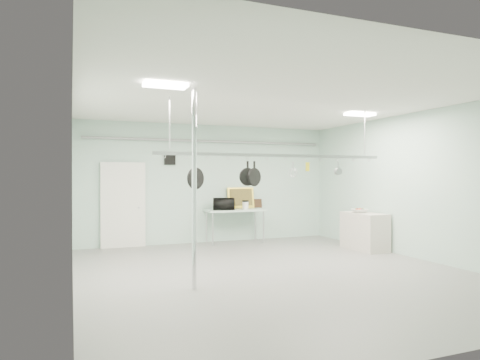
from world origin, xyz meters
name	(u,v)px	position (x,y,z in m)	size (l,w,h in m)	color
floor	(274,272)	(0.00, 0.00, 0.00)	(8.00, 8.00, 0.00)	gray
ceiling	(274,101)	(0.00, 0.00, 3.19)	(7.00, 8.00, 0.02)	silver
back_wall	(209,184)	(0.00, 3.99, 1.60)	(7.00, 0.02, 3.20)	#B0D3BF
right_wall	(419,185)	(3.49, 0.00, 1.60)	(0.02, 8.00, 3.20)	#B0D3BF
door	(123,206)	(-2.30, 3.94, 1.05)	(1.10, 0.10, 2.20)	silver
wall_vent	(170,159)	(-1.10, 3.97, 2.25)	(0.30, 0.04, 0.30)	black
conduit_pipe	(210,141)	(0.00, 3.90, 2.75)	(0.07, 0.07, 6.60)	gray
chrome_pole	(194,188)	(-1.70, -0.60, 1.60)	(0.08, 0.08, 3.20)	silver
prep_table	(235,212)	(0.60, 3.60, 0.83)	(1.60, 0.70, 0.91)	silver
side_cabinet	(364,231)	(3.15, 1.40, 0.45)	(0.60, 1.20, 0.90)	beige
pot_rack	(276,154)	(0.20, 0.30, 2.23)	(4.80, 0.06, 1.00)	#B7B7BC
light_panel_left	(165,85)	(-2.20, -0.80, 3.16)	(0.65, 0.30, 0.05)	white
light_panel_right	(360,114)	(2.40, 0.60, 3.16)	(0.65, 0.30, 0.05)	white
microwave	(224,204)	(0.25, 3.51, 1.06)	(0.57, 0.38, 0.31)	black
coffee_canister	(245,206)	(0.85, 3.47, 1.01)	(0.16, 0.16, 0.20)	silver
painting_large	(241,198)	(0.89, 3.90, 1.20)	(0.78, 0.05, 0.58)	gold
painting_small	(257,203)	(1.37, 3.90, 1.03)	(0.30, 0.04, 0.25)	#331F11
fruit_bowl	(360,211)	(3.06, 1.47, 0.95)	(0.39, 0.39, 0.09)	silver
skillet_left	(196,175)	(-1.43, 0.30, 1.82)	(0.40, 0.06, 0.54)	black
skillet_mid	(248,173)	(-0.41, 0.30, 1.85)	(0.34, 0.06, 0.46)	black
skillet_right	(254,173)	(-0.27, 0.30, 1.85)	(0.35, 0.06, 0.47)	black
whisk	(293,170)	(0.57, 0.30, 1.93)	(0.18, 0.18, 0.31)	silver
grater	(308,167)	(0.90, 0.30, 1.99)	(0.08, 0.02, 0.20)	#C37C16
saucepan	(338,169)	(1.63, 0.30, 1.95)	(0.14, 0.09, 0.26)	#A5A4A9
fruit_cluster	(360,209)	(3.06, 1.47, 0.99)	(0.24, 0.24, 0.09)	#99220E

